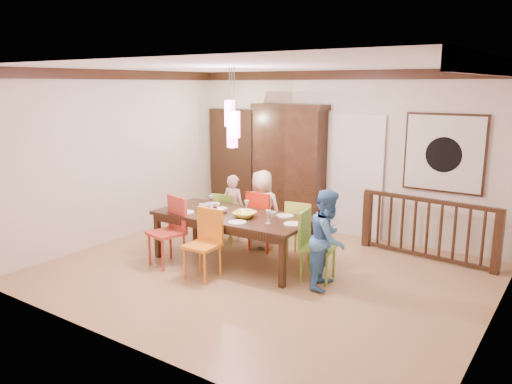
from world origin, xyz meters
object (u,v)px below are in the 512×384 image
Objects in this scene: person_far_left at (234,208)px; person_far_mid at (262,209)px; chair_far_left at (227,213)px; balustrade at (427,228)px; person_end_right at (328,239)px; chair_end_right at (318,241)px; china_hutch at (289,166)px; dining_table at (233,219)px.

person_far_mid reaches higher than person_far_left.
chair_far_left is 3.28m from balustrade.
person_end_right reaches higher than balustrade.
person_end_right is (1.62, -0.86, 0.01)m from person_far_mid.
balustrade is at bearing -39.84° from chair_end_right.
chair_far_left is 2.46m from person_end_right.
china_hutch reaches higher than balustrade.
china_hutch is 1.77× the size of person_far_mid.
dining_table is 3.00m from balustrade.
chair_end_right is at bearing -114.94° from balustrade.
person_far_left is at bearing -12.66° from person_far_mid.
chair_end_right reaches higher than chair_far_left.
dining_table is 1.04m from person_far_left.
person_end_right reaches higher than chair_far_left.
person_far_left reaches higher than chair_end_right.
person_end_right reaches higher than dining_table.
dining_table is at bearing 121.24° from chair_far_left.
chair_far_left is at bearing 60.29° from person_end_right.
chair_end_right is 0.74× the size of person_end_right.
person_end_right is at bearing -48.93° from china_hutch.
china_hutch is (-1.71, 2.08, 0.60)m from chair_end_right.
person_far_mid is (0.29, -1.34, -0.51)m from china_hutch.
chair_far_left is 0.40× the size of balustrade.
balustrade is (0.99, 1.73, -0.06)m from chair_end_right.
dining_table is 1.13× the size of balustrade.
chair_end_right reaches higher than balustrade.
chair_end_right is 0.75× the size of person_far_mid.
china_hutch is at bearing 30.47° from person_end_right.
china_hutch is 1.98× the size of person_far_left.
balustrade reaches higher than chair_far_left.
person_end_right is at bearing -108.17° from balustrade.
chair_far_left is at bearing -106.20° from china_hutch.
china_hutch is at bearing -88.54° from person_far_mid.
person_end_right is (1.60, -0.05, -0.01)m from dining_table.
person_far_left reaches higher than chair_far_left.
balustrade is 1.85× the size of person_far_left.
china_hutch reaches higher than chair_end_right.
person_far_mid is (-1.42, 0.74, 0.09)m from chair_end_right.
balustrade is 2.02m from person_end_right.
chair_far_left is 0.37× the size of china_hutch.
china_hutch is 2.80m from balustrade.
person_end_right is at bearing -130.88° from chair_end_right.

